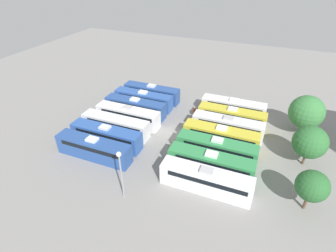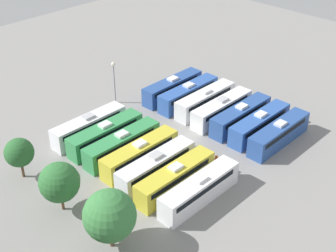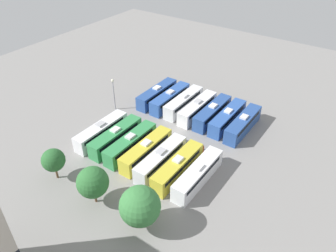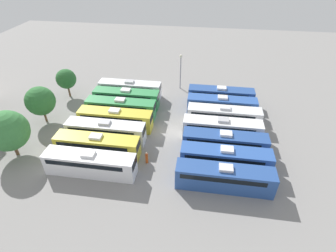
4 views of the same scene
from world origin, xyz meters
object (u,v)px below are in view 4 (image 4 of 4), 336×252
(tree_1, at_px, (40,101))
(tree_2, at_px, (66,79))
(bus_9, at_px, (106,131))
(bus_11, at_px, (121,108))
(bus_13, at_px, (130,89))
(bus_12, at_px, (126,98))
(bus_3, at_px, (222,128))
(bus_2, at_px, (224,142))
(bus_8, at_px, (97,145))
(bus_0, at_px, (224,177))
(worker_person, at_px, (147,158))
(bus_1, at_px, (225,158))
(bus_6, at_px, (220,96))
(bus_10, at_px, (115,119))
(light_pole, at_px, (181,66))
(tree_0, at_px, (8,131))
(bus_4, at_px, (224,116))
(bus_5, at_px, (221,105))
(bus_7, at_px, (90,163))

(tree_1, relative_size, tree_2, 1.13)
(bus_9, distance_m, bus_11, 6.65)
(bus_9, distance_m, bus_13, 13.37)
(bus_12, bearing_deg, bus_3, -112.63)
(bus_2, distance_m, tree_2, 31.12)
(bus_2, relative_size, bus_8, 1.00)
(bus_0, bearing_deg, worker_person, 74.21)
(bus_1, distance_m, worker_person, 10.27)
(bus_3, bearing_deg, worker_person, 125.46)
(bus_3, bearing_deg, tree_2, 72.87)
(bus_6, relative_size, bus_10, 1.00)
(bus_9, relative_size, light_pole, 1.66)
(worker_person, relative_size, tree_0, 0.26)
(bus_11, distance_m, tree_0, 16.57)
(light_pole, bearing_deg, bus_13, 118.88)
(bus_1, height_order, bus_3, same)
(bus_4, relative_size, bus_10, 1.00)
(bus_10, bearing_deg, tree_1, 90.03)
(bus_8, bearing_deg, bus_4, -59.99)
(light_pole, bearing_deg, bus_8, 157.34)
(bus_10, bearing_deg, bus_2, -101.63)
(bus_0, relative_size, bus_5, 1.00)
(bus_0, height_order, tree_2, tree_2)
(bus_2, bearing_deg, tree_2, 67.26)
(bus_0, xyz_separation_m, bus_3, (9.89, 0.08, 0.00))
(bus_13, xyz_separation_m, tree_0, (-18.33, 11.33, 2.44))
(bus_2, bearing_deg, bus_6, 1.44)
(light_pole, distance_m, tree_1, 25.46)
(bus_4, distance_m, bus_9, 18.45)
(bus_7, height_order, worker_person, bus_7)
(bus_10, height_order, bus_12, same)
(bus_9, bearing_deg, bus_10, -6.78)
(bus_1, bearing_deg, bus_6, 1.22)
(bus_4, distance_m, bus_7, 21.58)
(bus_6, xyz_separation_m, tree_0, (-18.21, 28.12, 2.44))
(bus_0, distance_m, bus_13, 26.29)
(bus_13, distance_m, tree_0, 21.68)
(bus_4, xyz_separation_m, bus_5, (3.23, 0.30, 0.00))
(bus_7, height_order, bus_9, same)
(bus_1, relative_size, bus_6, 1.00)
(bus_5, relative_size, worker_person, 6.53)
(bus_5, distance_m, tree_2, 28.54)
(bus_4, xyz_separation_m, light_pole, (11.66, 8.22, 3.15))
(bus_4, xyz_separation_m, tree_1, (-3.34, 28.77, 2.19))
(bus_11, distance_m, worker_person, 12.52)
(bus_13, height_order, tree_2, tree_2)
(bus_9, height_order, tree_1, tree_1)
(bus_3, relative_size, bus_10, 1.00)
(bus_13, bearing_deg, bus_12, -175.86)
(bus_9, bearing_deg, worker_person, -119.46)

